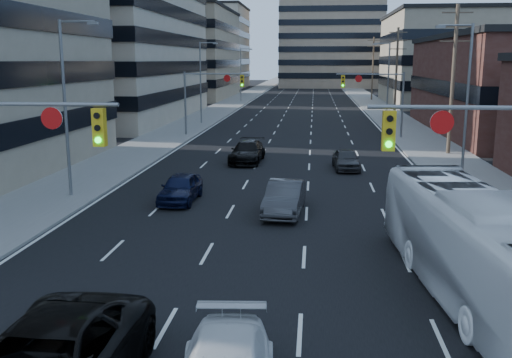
% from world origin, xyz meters
% --- Properties ---
extents(road_surface, '(18.00, 300.00, 0.02)m').
position_xyz_m(road_surface, '(0.00, 130.00, 0.01)').
color(road_surface, black).
rests_on(road_surface, ground).
extents(sidewalk_left, '(5.00, 300.00, 0.15)m').
position_xyz_m(sidewalk_left, '(-11.50, 130.00, 0.07)').
color(sidewalk_left, slate).
rests_on(sidewalk_left, ground).
extents(sidewalk_right, '(5.00, 300.00, 0.15)m').
position_xyz_m(sidewalk_right, '(11.50, 130.00, 0.07)').
color(sidewalk_right, slate).
rests_on(sidewalk_right, ground).
extents(office_left_mid, '(26.00, 34.00, 28.00)m').
position_xyz_m(office_left_mid, '(-27.00, 60.00, 14.00)').
color(office_left_mid, '#ADA089').
rests_on(office_left_mid, ground).
extents(office_left_far, '(20.00, 30.00, 16.00)m').
position_xyz_m(office_left_far, '(-24.00, 100.00, 8.00)').
color(office_left_far, gray).
rests_on(office_left_far, ground).
extents(office_right_far, '(22.00, 28.00, 14.00)m').
position_xyz_m(office_right_far, '(25.00, 88.00, 7.00)').
color(office_right_far, gray).
rests_on(office_right_far, ground).
extents(bg_block_left, '(24.00, 24.00, 20.00)m').
position_xyz_m(bg_block_left, '(-28.00, 140.00, 10.00)').
color(bg_block_left, '#ADA089').
rests_on(bg_block_left, ground).
extents(bg_block_right, '(22.00, 22.00, 12.00)m').
position_xyz_m(bg_block_right, '(32.00, 130.00, 6.00)').
color(bg_block_right, gray).
rests_on(bg_block_right, ground).
extents(signal_far_left, '(6.09, 0.33, 6.00)m').
position_xyz_m(signal_far_left, '(-7.68, 45.00, 4.30)').
color(signal_far_left, slate).
rests_on(signal_far_left, ground).
extents(signal_far_right, '(6.09, 0.33, 6.00)m').
position_xyz_m(signal_far_right, '(7.68, 45.00, 4.30)').
color(signal_far_right, slate).
rests_on(signal_far_right, ground).
extents(utility_pole_block, '(2.20, 0.28, 11.00)m').
position_xyz_m(utility_pole_block, '(12.20, 36.00, 5.78)').
color(utility_pole_block, '#4C3D2D').
rests_on(utility_pole_block, ground).
extents(utility_pole_midblock, '(2.20, 0.28, 11.00)m').
position_xyz_m(utility_pole_midblock, '(12.20, 66.00, 5.78)').
color(utility_pole_midblock, '#4C3D2D').
rests_on(utility_pole_midblock, ground).
extents(utility_pole_distant, '(2.20, 0.28, 11.00)m').
position_xyz_m(utility_pole_distant, '(12.20, 96.00, 5.78)').
color(utility_pole_distant, '#4C3D2D').
rests_on(utility_pole_distant, ground).
extents(streetlight_left_near, '(2.03, 0.22, 9.00)m').
position_xyz_m(streetlight_left_near, '(-10.34, 20.00, 5.05)').
color(streetlight_left_near, slate).
rests_on(streetlight_left_near, ground).
extents(streetlight_left_mid, '(2.03, 0.22, 9.00)m').
position_xyz_m(streetlight_left_mid, '(-10.34, 55.00, 5.05)').
color(streetlight_left_mid, slate).
rests_on(streetlight_left_mid, ground).
extents(streetlight_left_far, '(2.03, 0.22, 9.00)m').
position_xyz_m(streetlight_left_far, '(-10.34, 90.00, 5.05)').
color(streetlight_left_far, slate).
rests_on(streetlight_left_far, ground).
extents(streetlight_right_near, '(2.03, 0.22, 9.00)m').
position_xyz_m(streetlight_right_near, '(10.34, 25.00, 5.05)').
color(streetlight_right_near, slate).
rests_on(streetlight_right_near, ground).
extents(streetlight_right_far, '(2.03, 0.22, 9.00)m').
position_xyz_m(streetlight_right_far, '(10.34, 60.00, 5.05)').
color(streetlight_right_far, slate).
rests_on(streetlight_right_far, ground).
extents(transit_bus, '(3.95, 11.85, 3.24)m').
position_xyz_m(transit_bus, '(6.95, 9.11, 1.62)').
color(transit_bus, white).
rests_on(transit_bus, ground).
extents(sedan_blue, '(1.75, 4.22, 1.43)m').
position_xyz_m(sedan_blue, '(-4.60, 19.75, 0.71)').
color(sedan_blue, black).
rests_on(sedan_blue, ground).
extents(sedan_grey_center, '(1.92, 4.69, 1.51)m').
position_xyz_m(sedan_grey_center, '(0.77, 17.97, 0.76)').
color(sedan_grey_center, '#363639').
rests_on(sedan_grey_center, ground).
extents(sedan_black_far, '(2.30, 5.24, 1.50)m').
position_xyz_m(sedan_black_far, '(-2.54, 31.36, 0.75)').
color(sedan_black_far, black).
rests_on(sedan_black_far, ground).
extents(sedan_grey_right, '(1.84, 4.07, 1.35)m').
position_xyz_m(sedan_grey_right, '(4.20, 29.36, 0.68)').
color(sedan_grey_right, '#2E2E30').
rests_on(sedan_grey_right, ground).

